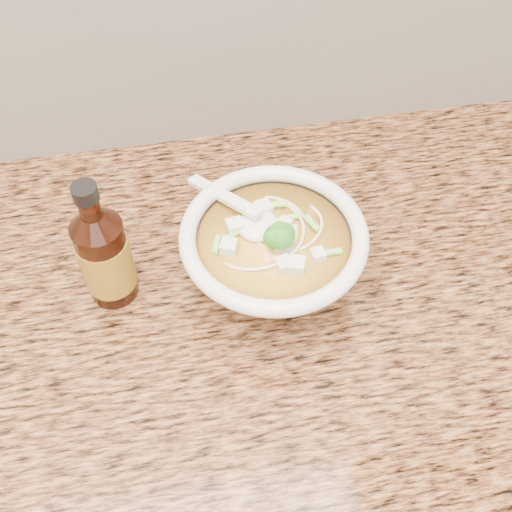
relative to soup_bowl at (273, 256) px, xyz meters
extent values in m
cube|color=black|center=(-0.24, -0.04, -0.52)|extent=(4.00, 0.65, 0.86)
cube|color=#936135|center=(-0.24, -0.04, -0.07)|extent=(4.00, 0.68, 0.04)
cylinder|color=white|center=(0.00, 0.00, -0.05)|extent=(0.09, 0.09, 0.01)
torus|color=white|center=(0.00, 0.00, 0.04)|extent=(0.21, 0.21, 0.02)
torus|color=beige|center=(0.02, -0.02, 0.03)|extent=(0.09, 0.09, 0.00)
torus|color=beige|center=(0.00, -0.01, 0.03)|extent=(0.07, 0.07, 0.00)
torus|color=beige|center=(-0.01, 0.01, 0.03)|extent=(0.08, 0.08, 0.00)
torus|color=beige|center=(-0.02, 0.01, 0.03)|extent=(0.08, 0.08, 0.00)
torus|color=beige|center=(0.00, -0.02, 0.02)|extent=(0.15, 0.15, 0.00)
torus|color=beige|center=(-0.01, -0.01, 0.02)|extent=(0.10, 0.10, 0.00)
torus|color=beige|center=(0.00, 0.00, 0.02)|extent=(0.07, 0.07, 0.00)
torus|color=beige|center=(0.02, -0.01, 0.02)|extent=(0.15, 0.15, 0.00)
cube|color=silver|center=(0.01, 0.02, 0.03)|extent=(0.02, 0.02, 0.01)
cube|color=silver|center=(-0.01, 0.04, 0.04)|extent=(0.02, 0.02, 0.02)
cube|color=silver|center=(-0.03, 0.00, 0.03)|extent=(0.02, 0.02, 0.01)
cube|color=silver|center=(-0.01, 0.04, 0.04)|extent=(0.02, 0.02, 0.02)
cube|color=silver|center=(-0.01, 0.03, 0.03)|extent=(0.02, 0.02, 0.01)
cube|color=silver|center=(-0.03, -0.01, 0.03)|extent=(0.02, 0.02, 0.02)
cube|color=silver|center=(-0.02, 0.00, 0.04)|extent=(0.02, 0.02, 0.02)
cube|color=silver|center=(-0.01, 0.02, 0.03)|extent=(0.02, 0.02, 0.02)
cube|color=silver|center=(0.01, -0.02, 0.04)|extent=(0.02, 0.02, 0.02)
ellipsoid|color=#196014|center=(0.01, -0.01, 0.05)|extent=(0.04, 0.04, 0.03)
cylinder|color=#84DD55|center=(0.06, -0.02, 0.04)|extent=(0.02, 0.02, 0.01)
cylinder|color=#84DD55|center=(0.04, 0.04, 0.04)|extent=(0.02, 0.01, 0.01)
cylinder|color=#84DD55|center=(-0.03, -0.05, 0.04)|extent=(0.02, 0.02, 0.01)
cylinder|color=#84DD55|center=(0.02, -0.03, 0.04)|extent=(0.01, 0.02, 0.01)
cylinder|color=#84DD55|center=(0.04, 0.04, 0.04)|extent=(0.01, 0.02, 0.01)
cylinder|color=#84DD55|center=(-0.06, 0.02, 0.04)|extent=(0.02, 0.01, 0.01)
cylinder|color=#84DD55|center=(-0.06, 0.01, 0.04)|extent=(0.02, 0.02, 0.01)
ellipsoid|color=white|center=(-0.01, 0.02, 0.04)|extent=(0.05, 0.05, 0.02)
cube|color=white|center=(-0.05, 0.06, 0.04)|extent=(0.08, 0.10, 0.03)
cylinder|color=#361207|center=(-0.19, 0.02, 0.01)|extent=(0.08, 0.08, 0.12)
cylinder|color=#361207|center=(-0.19, 0.02, 0.10)|extent=(0.03, 0.03, 0.02)
cylinder|color=black|center=(-0.19, 0.02, 0.12)|extent=(0.04, 0.04, 0.02)
cylinder|color=red|center=(-0.19, 0.02, 0.01)|extent=(0.08, 0.08, 0.07)
camera|label=1|loc=(-0.10, -0.43, 0.59)|focal=45.00mm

